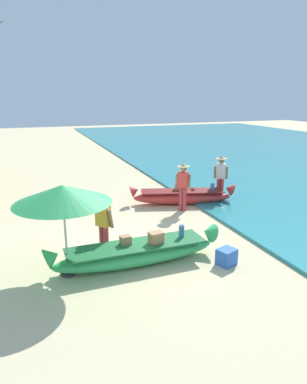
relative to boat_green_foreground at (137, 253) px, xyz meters
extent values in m
plane|color=beige|center=(-0.13, 0.98, -0.30)|extent=(80.00, 80.00, 0.00)
ellipsoid|color=#38B760|center=(-0.01, 0.00, -0.04)|extent=(4.09, 0.89, 0.50)
cone|color=#38B760|center=(-2.00, -0.03, 0.26)|extent=(0.44, 0.50, 0.56)
cone|color=#38B760|center=(1.98, 0.03, 0.26)|extent=(0.44, 0.50, 0.56)
cube|color=#1E6435|center=(-0.01, 0.00, 0.21)|extent=(3.44, 0.89, 0.04)
cylinder|color=#386699|center=(1.21, 0.05, 0.38)|extent=(0.14, 0.14, 0.34)
cube|color=#9E754C|center=(0.46, -0.09, 0.36)|extent=(0.37, 0.29, 0.31)
cube|color=#9E754C|center=(-0.26, 0.10, 0.33)|extent=(0.27, 0.23, 0.24)
ellipsoid|color=red|center=(3.11, 4.11, -0.04)|extent=(3.80, 1.77, 0.51)
cone|color=red|center=(1.37, 4.62, 0.26)|extent=(0.53, 0.55, 0.52)
cone|color=red|center=(4.86, 3.60, 0.26)|extent=(0.53, 0.55, 0.52)
cube|color=maroon|center=(3.11, 4.11, 0.21)|extent=(3.23, 1.62, 0.04)
cylinder|color=#386699|center=(4.17, 3.68, 0.37)|extent=(0.15, 0.15, 0.30)
sphere|color=tan|center=(3.54, 4.05, 0.29)|extent=(0.16, 0.16, 0.16)
cube|color=#9E754C|center=(3.00, 4.26, 0.35)|extent=(0.35, 0.35, 0.27)
cylinder|color=#B2383D|center=(2.85, 3.33, 0.14)|extent=(0.14, 0.14, 0.87)
cylinder|color=#B2383D|center=(2.74, 3.42, 0.14)|extent=(0.14, 0.14, 0.87)
cube|color=#DB3D38|center=(2.79, 3.37, 0.85)|extent=(0.42, 0.40, 0.56)
cylinder|color=#9E7051|center=(2.96, 3.21, 0.80)|extent=(0.19, 0.21, 0.51)
cylinder|color=#9E7051|center=(2.60, 3.51, 0.80)|extent=(0.19, 0.21, 0.51)
sphere|color=#9E7051|center=(2.79, 3.37, 1.25)|extent=(0.22, 0.22, 0.22)
cylinder|color=tan|center=(2.79, 3.37, 1.33)|extent=(0.44, 0.44, 0.02)
cone|color=tan|center=(2.79, 3.37, 1.40)|extent=(0.26, 0.26, 0.12)
cylinder|color=#B2383D|center=(-0.69, 0.85, 0.11)|extent=(0.14, 0.14, 0.80)
cylinder|color=#B2383D|center=(-0.61, 0.74, 0.11)|extent=(0.14, 0.14, 0.80)
cube|color=gold|center=(-0.65, 0.80, 0.80)|extent=(0.39, 0.42, 0.58)
cylinder|color=#9E7051|center=(-0.77, 0.99, 0.75)|extent=(0.21, 0.19, 0.53)
cylinder|color=#9E7051|center=(-0.49, 0.62, 0.75)|extent=(0.21, 0.19, 0.53)
sphere|color=#9E7051|center=(-0.65, 0.80, 1.21)|extent=(0.22, 0.22, 0.22)
cylinder|color=#B2383D|center=(4.74, 4.21, 0.13)|extent=(0.14, 0.14, 0.85)
cylinder|color=#B2383D|center=(4.86, 4.13, 0.13)|extent=(0.14, 0.14, 0.85)
cube|color=silver|center=(4.80, 4.17, 0.85)|extent=(0.42, 0.38, 0.59)
cylinder|color=#9E7051|center=(4.62, 4.31, 0.80)|extent=(0.18, 0.22, 0.54)
cylinder|color=#9E7051|center=(5.00, 4.06, 0.80)|extent=(0.18, 0.22, 0.54)
sphere|color=#9E7051|center=(4.80, 4.17, 1.27)|extent=(0.22, 0.22, 0.22)
cylinder|color=tan|center=(4.80, 4.17, 1.35)|extent=(0.44, 0.44, 0.02)
cone|color=tan|center=(4.80, 4.17, 1.42)|extent=(0.26, 0.26, 0.12)
cylinder|color=#B7B7BC|center=(-1.67, 0.07, 0.77)|extent=(0.05, 0.05, 2.13)
cone|color=#28934C|center=(-1.67, 0.07, 1.65)|extent=(2.17, 2.17, 0.41)
cylinder|color=#333338|center=(-1.67, 0.07, -0.27)|extent=(0.36, 0.36, 0.06)
cube|color=blue|center=(2.05, -0.79, -0.09)|extent=(0.53, 0.49, 0.41)
camera|label=1|loc=(-2.30, -7.42, 3.73)|focal=32.26mm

